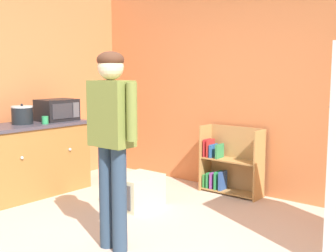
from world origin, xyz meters
name	(u,v)px	position (x,y,z in m)	size (l,w,h in m)	color
back_wall	(260,87)	(0.00, 2.33, 1.35)	(5.20, 0.06, 2.70)	#CA7240
left_side_wall	(29,86)	(-2.63, 0.80, 1.35)	(0.06, 2.99, 2.70)	#CE713F
kitchen_counter	(8,163)	(-2.20, 0.19, 0.45)	(0.65, 2.08, 0.90)	olive
bookshelf	(229,165)	(-0.31, 2.15, 0.36)	(0.80, 0.28, 0.85)	#B07F45
standing_person	(111,131)	(-0.18, 0.00, 1.05)	(0.57, 0.23, 1.72)	#2B3F55
pet_carrier	(137,191)	(-0.84, 1.00, 0.18)	(0.42, 0.55, 0.36)	beige
microwave	(57,110)	(-2.20, 0.92, 1.04)	(0.37, 0.48, 0.28)	black
crock_pot	(22,115)	(-2.22, 0.43, 1.01)	(0.26, 0.26, 0.25)	black
green_cup	(45,120)	(-2.02, 0.61, 0.95)	(0.08, 0.08, 0.10)	#2A9252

